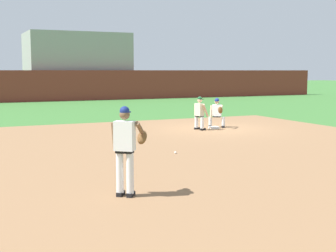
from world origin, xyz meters
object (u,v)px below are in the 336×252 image
at_px(first_baseman, 217,112).
at_px(baseball, 175,153).
at_px(pitcher, 126,145).
at_px(first_base_bag, 214,128).
at_px(baserunner, 200,112).

bearing_deg(first_baseman, baseball, -130.78).
bearing_deg(pitcher, first_baseman, 50.96).
xyz_separation_m(first_base_bag, first_baseman, (0.29, 0.24, 0.69)).
relative_size(first_baseman, baserunner, 0.92).
relative_size(first_base_bag, first_baseman, 0.28).
bearing_deg(baserunner, first_base_bag, 11.15).
height_order(first_baseman, baserunner, baserunner).
xyz_separation_m(pitcher, baserunner, (6.48, 8.95, -0.27)).
height_order(first_base_bag, baserunner, baserunner).
bearing_deg(first_base_bag, baserunner, -168.85).
relative_size(baseball, pitcher, 0.04).
bearing_deg(baseball, first_baseman, 49.22).
bearing_deg(baseball, pitcher, -126.63).
xyz_separation_m(pitcher, first_baseman, (7.58, 9.35, -0.33)).
height_order(first_base_bag, pitcher, pitcher).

